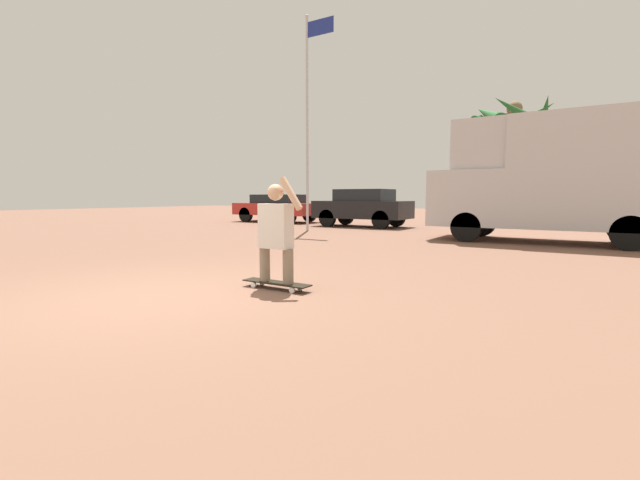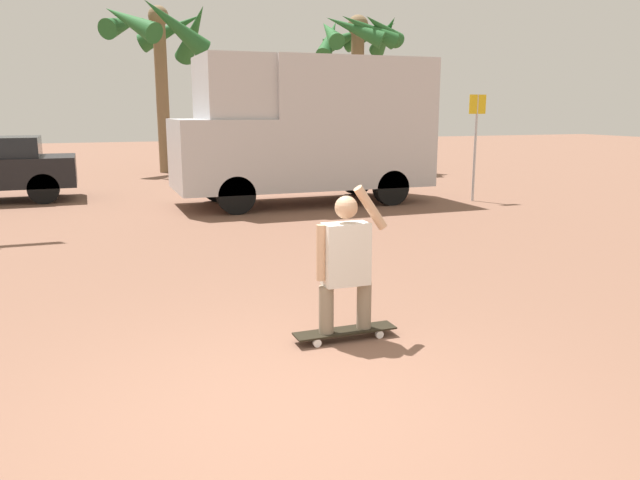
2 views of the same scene
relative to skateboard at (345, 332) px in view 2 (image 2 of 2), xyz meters
The scene contains 7 objects.
ground_plane 1.58m from the skateboard, 129.01° to the right, with size 80.00×80.00×0.00m, color brown.
skateboard is the anchor object (origin of this frame).
person_skateboarder 0.73m from the skateboard, behind, with size 0.71×0.22×1.38m.
camper_van 9.03m from the skateboard, 72.83° to the left, with size 5.81×2.24×3.29m.
palm_tree_near_van 17.10m from the skateboard, 65.76° to the left, with size 3.21×3.22×5.40m.
palm_tree_center_background 17.63m from the skateboard, 88.62° to the left, with size 3.80×3.86×5.75m.
street_sign 9.92m from the skateboard, 49.04° to the left, with size 0.44×0.06×2.49m.
Camera 2 is at (-1.21, -3.97, 2.16)m, focal length 35.00 mm.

